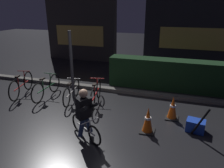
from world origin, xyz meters
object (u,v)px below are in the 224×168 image
(traffic_cone_near, at_px, (148,120))
(closed_umbrella, at_px, (200,122))
(traffic_cone_far, at_px, (173,108))
(cyclist, at_px, (85,114))
(blue_crate, at_px, (196,126))
(parked_bike_center_left, at_px, (72,92))
(parked_bike_leftmost, at_px, (22,85))
(parked_bike_left_mid, at_px, (46,87))
(street_post, at_px, (72,66))
(parked_bike_center_right, at_px, (96,93))

(traffic_cone_near, bearing_deg, closed_umbrella, 7.12)
(traffic_cone_far, bearing_deg, cyclist, -140.91)
(traffic_cone_near, relative_size, traffic_cone_far, 1.01)
(traffic_cone_near, distance_m, blue_crate, 1.22)
(parked_bike_center_left, height_order, blue_crate, parked_bike_center_left)
(parked_bike_leftmost, distance_m, closed_umbrella, 5.86)
(closed_umbrella, bearing_deg, parked_bike_center_left, -166.71)
(parked_bike_left_mid, height_order, traffic_cone_far, parked_bike_left_mid)
(closed_umbrella, bearing_deg, street_post, -169.29)
(traffic_cone_far, bearing_deg, parked_bike_center_left, 176.14)
(parked_bike_center_left, height_order, parked_bike_center_right, parked_bike_center_right)
(traffic_cone_near, bearing_deg, street_post, 154.41)
(traffic_cone_far, height_order, closed_umbrella, closed_umbrella)
(parked_bike_center_left, distance_m, parked_bike_center_right, 0.84)
(cyclist, bearing_deg, parked_bike_center_right, 136.66)
(parked_bike_center_left, xyz_separation_m, traffic_cone_far, (3.22, -0.22, -0.00))
(blue_crate, bearing_deg, cyclist, -156.83)
(parked_bike_left_mid, xyz_separation_m, closed_umbrella, (4.84, -0.97, 0.05))
(blue_crate, bearing_deg, parked_bike_center_right, 166.30)
(parked_bike_left_mid, distance_m, traffic_cone_far, 4.20)
(closed_umbrella, bearing_deg, blue_crate, 129.84)
(traffic_cone_far, relative_size, cyclist, 0.53)
(parked_bike_leftmost, height_order, cyclist, cyclist)
(parked_bike_center_left, bearing_deg, parked_bike_center_right, -96.30)
(parked_bike_center_right, xyz_separation_m, blue_crate, (2.97, -0.72, -0.20))
(traffic_cone_near, distance_m, cyclist, 1.55)
(street_post, relative_size, parked_bike_left_mid, 1.34)
(parked_bike_leftmost, relative_size, traffic_cone_far, 2.56)
(parked_bike_center_left, relative_size, closed_umbrella, 1.79)
(traffic_cone_near, xyz_separation_m, cyclist, (-1.36, -0.67, 0.30))
(parked_bike_left_mid, bearing_deg, traffic_cone_far, -93.98)
(street_post, relative_size, traffic_cone_near, 3.38)
(parked_bike_center_right, bearing_deg, traffic_cone_far, -106.76)
(parked_bike_left_mid, xyz_separation_m, parked_bike_center_left, (0.97, -0.02, -0.03))
(street_post, height_order, traffic_cone_far, street_post)
(parked_bike_center_left, bearing_deg, parked_bike_left_mid, 80.92)
(parked_bike_left_mid, distance_m, cyclist, 2.91)
(street_post, xyz_separation_m, closed_umbrella, (3.91, -1.15, -0.73))
(parked_bike_center_right, height_order, traffic_cone_far, parked_bike_center_right)
(traffic_cone_near, bearing_deg, traffic_cone_far, 57.97)
(parked_bike_left_mid, relative_size, parked_bike_center_right, 1.01)
(parked_bike_center_left, xyz_separation_m, traffic_cone_near, (2.67, -1.10, 0.00))
(parked_bike_left_mid, height_order, closed_umbrella, closed_umbrella)
(street_post, relative_size, cyclist, 1.81)
(parked_bike_left_mid, relative_size, traffic_cone_far, 2.54)
(parked_bike_leftmost, distance_m, parked_bike_center_right, 2.76)
(parked_bike_leftmost, height_order, parked_bike_center_left, parked_bike_leftmost)
(parked_bike_left_mid, bearing_deg, closed_umbrella, -102.07)
(street_post, relative_size, parked_bike_center_left, 1.48)
(parked_bike_center_right, distance_m, cyclist, 1.88)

